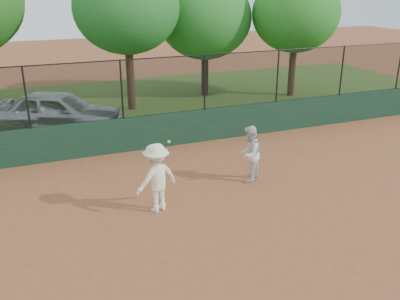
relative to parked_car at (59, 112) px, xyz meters
name	(u,v)px	position (x,y,z in m)	size (l,w,h in m)	color
ground	(203,232)	(2.39, -9.07, -0.82)	(80.00, 80.00, 0.00)	#955230
back_wall	(139,133)	(2.39, -3.07, -0.22)	(26.00, 0.20, 1.20)	#193825
grass_strip	(107,107)	(2.39, 2.93, -0.82)	(36.00, 12.00, 0.01)	#314F18
parked_car	(59,112)	(0.00, 0.00, 0.00)	(1.94, 4.83, 1.65)	#A8ADB2
player_second	(249,154)	(4.75, -6.84, 0.02)	(0.82, 0.64, 1.69)	silver
player_main	(157,178)	(1.71, -7.60, 0.09)	(1.33, 1.02, 2.03)	white
fence_assembly	(135,87)	(2.36, -3.07, 1.41)	(26.00, 0.06, 2.00)	black
tree_2	(127,8)	(3.42, 2.26, 3.69)	(4.64, 4.22, 6.53)	#472E19
tree_3	(205,18)	(7.62, 3.53, 3.05)	(4.70, 4.27, 5.91)	#3B2513
tree_4	(296,13)	(11.73, 1.79, 3.28)	(4.43, 4.03, 6.03)	#49301A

